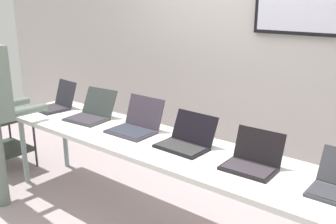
% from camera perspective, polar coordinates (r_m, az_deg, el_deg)
% --- Properties ---
extents(back_wall, '(8.00, 0.11, 2.45)m').
position_cam_1_polar(back_wall, '(3.71, 12.33, 7.06)').
color(back_wall, silver).
rests_on(back_wall, ground).
extents(workbench, '(3.72, 0.70, 0.75)m').
position_cam_1_polar(workbench, '(2.94, 1.33, -6.07)').
color(workbench, silver).
rests_on(workbench, ground).
extents(laptop_station_0, '(0.33, 0.38, 0.27)m').
position_cam_1_polar(laptop_station_0, '(4.06, -16.12, 1.31)').
color(laptop_station_0, '#27252D').
rests_on(laptop_station_0, workbench).
extents(laptop_station_1, '(0.40, 0.41, 0.26)m').
position_cam_1_polar(laptop_station_1, '(3.65, -11.30, -0.09)').
color(laptop_station_1, '#363C39').
rests_on(laptop_station_1, workbench).
extents(laptop_station_2, '(0.38, 0.37, 0.27)m').
position_cam_1_polar(laptop_station_2, '(3.26, -4.76, -1.80)').
color(laptop_station_2, '#3C3440').
rests_on(laptop_station_2, workbench).
extents(laptop_station_3, '(0.39, 0.34, 0.23)m').
position_cam_1_polar(laptop_station_3, '(2.92, 2.69, -4.13)').
color(laptop_station_3, black).
rests_on(laptop_station_3, workbench).
extents(laptop_station_4, '(0.35, 0.32, 0.24)m').
position_cam_1_polar(laptop_station_4, '(2.64, 12.35, -6.93)').
color(laptop_station_4, black).
rests_on(laptop_station_4, workbench).
extents(paper_sheet, '(0.24, 0.32, 0.00)m').
position_cam_1_polar(paper_sheet, '(3.77, -16.97, -0.90)').
color(paper_sheet, white).
rests_on(paper_sheet, workbench).
extents(storage_cart, '(0.56, 0.44, 0.60)m').
position_cam_1_polar(storage_cart, '(4.62, -23.03, -2.85)').
color(storage_cart, '#2B332B').
rests_on(storage_cart, ground).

